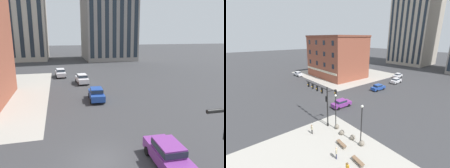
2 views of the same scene
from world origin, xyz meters
TOP-DOWN VIEW (x-y plane):
  - ground_plane at (0.00, 0.00)m, footprint 320.00×320.00m
  - sidewalk_far_corner at (-20.00, 20.00)m, footprint 32.00×32.00m
  - traffic_signal_main at (6.72, -8.03)m, footprint 7.15×2.09m
  - bollard_sphere_curb_a at (10.06, -7.49)m, footprint 0.75×0.75m
  - bollard_sphere_curb_b at (11.83, -7.92)m, footprint 0.75×0.75m
  - bollard_sphere_curb_c at (13.75, -7.48)m, footprint 0.75×0.75m
  - bollard_sphere_curb_d at (15.49, -7.41)m, footprint 0.75×0.75m
  - bench_near_signal at (13.81, -9.69)m, footprint 1.84×0.65m
  - bench_mid_block at (17.43, -10.18)m, footprint 1.83×0.63m
  - pedestrian_near_bench at (17.80, -12.19)m, footprint 0.55×0.22m
  - pedestrian_at_curb at (15.20, -11.66)m, footprint 0.44×0.39m
  - pedestrian_walking_east at (8.79, -11.40)m, footprint 0.55×0.23m
  - street_lamp_corner_near at (10.00, -7.67)m, footprint 0.36×0.36m
  - street_lamp_mid_sidewalk at (15.32, -7.50)m, footprint 0.36×0.36m
  - car_main_northbound_near at (4.20, -1.65)m, footprint 2.02×4.46m
  - car_main_northbound_far at (2.19, 13.60)m, footprint 2.07×4.49m
  - car_main_southbound_near at (-27.72, 3.29)m, footprint 4.50×2.09m
  - car_main_southbound_far at (-2.11, 30.93)m, footprint 2.14×4.52m
  - car_cross_eastbound at (1.47, 23.95)m, footprint 2.13×4.51m
  - storefront_block_near_corner at (-18.66, 15.31)m, footprint 19.70×15.02m

SIDE VIEW (x-z plane):
  - ground_plane at x=0.00m, z-range 0.00..0.00m
  - sidewalk_far_corner at x=-20.00m, z-range -0.01..0.01m
  - bench_near_signal at x=13.81m, z-range 0.08..0.57m
  - bench_mid_block at x=17.43m, z-range 0.08..0.57m
  - bollard_sphere_curb_a at x=10.06m, z-range 0.00..0.75m
  - bollard_sphere_curb_b at x=11.83m, z-range 0.00..0.75m
  - bollard_sphere_curb_c at x=13.75m, z-range 0.00..0.75m
  - bollard_sphere_curb_d at x=15.49m, z-range 0.00..0.75m
  - pedestrian_walking_east at x=8.79m, z-range 0.11..1.69m
  - pedestrian_near_bench at x=17.80m, z-range 0.11..1.72m
  - car_main_northbound_near at x=4.20m, z-range 0.08..1.76m
  - car_main_northbound_far at x=2.19m, z-range 0.08..1.76m
  - car_main_southbound_near at x=-27.72m, z-range 0.08..1.76m
  - car_main_southbound_far at x=-2.11m, z-range 0.08..1.76m
  - car_cross_eastbound at x=1.47m, z-range 0.08..1.76m
  - pedestrian_at_curb at x=15.20m, z-range 0.12..1.77m
  - street_lamp_corner_near at x=10.00m, z-range 0.71..6.71m
  - street_lamp_mid_sidewalk at x=15.32m, z-range 0.71..6.77m
  - traffic_signal_main at x=6.72m, z-range 1.39..8.26m
  - storefront_block_near_corner at x=-18.66m, z-range 0.01..15.09m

